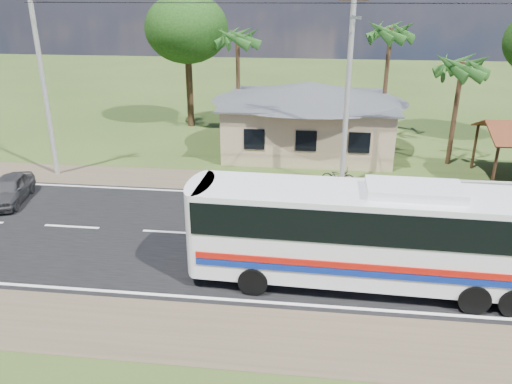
{
  "coord_description": "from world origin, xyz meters",
  "views": [
    {
      "loc": [
        1.46,
        -18.69,
        9.7
      ],
      "look_at": [
        -0.93,
        1.0,
        1.66
      ],
      "focal_mm": 35.0,
      "sensor_mm": 36.0,
      "label": 1
    }
  ],
  "objects": [
    {
      "name": "road",
      "position": [
        0.0,
        0.0,
        0.01
      ],
      "size": [
        120.0,
        16.0,
        0.03
      ],
      "color": "black",
      "rests_on": "ground"
    },
    {
      "name": "small_car",
      "position": [
        -13.28,
        2.37,
        0.65
      ],
      "size": [
        2.29,
        4.05,
        1.3
      ],
      "primitive_type": "imported",
      "rotation": [
        0.0,
        0.0,
        0.21
      ],
      "color": "#29282B",
      "rests_on": "ground"
    },
    {
      "name": "palm_far",
      "position": [
        -4.0,
        16.0,
        6.68
      ],
      "size": [
        2.8,
        2.8,
        7.7
      ],
      "color": "#47301E",
      "rests_on": "ground"
    },
    {
      "name": "coach_bus",
      "position": [
        3.75,
        -3.13,
        2.2
      ],
      "size": [
        12.46,
        2.98,
        3.84
      ],
      "rotation": [
        0.0,
        0.0,
        -0.03
      ],
      "color": "white",
      "rests_on": "ground"
    },
    {
      "name": "ground",
      "position": [
        0.0,
        0.0,
        0.0
      ],
      "size": [
        120.0,
        120.0,
        0.0
      ],
      "primitive_type": "plane",
      "color": "#2E4518",
      "rests_on": "ground"
    },
    {
      "name": "house",
      "position": [
        1.0,
        13.0,
        2.64
      ],
      "size": [
        12.4,
        10.0,
        5.0
      ],
      "color": "tan",
      "rests_on": "ground"
    },
    {
      "name": "motorcycle",
      "position": [
        2.82,
        6.79,
        0.46
      ],
      "size": [
        1.8,
        0.8,
        0.91
      ],
      "primitive_type": "imported",
      "rotation": [
        0.0,
        0.0,
        1.45
      ],
      "color": "black",
      "rests_on": "ground"
    },
    {
      "name": "tree_behind_house",
      "position": [
        -8.0,
        18.0,
        7.12
      ],
      "size": [
        6.0,
        6.0,
        9.61
      ],
      "color": "#47301E",
      "rests_on": "ground"
    },
    {
      "name": "utility_poles",
      "position": [
        2.67,
        6.49,
        5.77
      ],
      "size": [
        32.8,
        2.22,
        11.0
      ],
      "color": "#9E9E99",
      "rests_on": "ground"
    },
    {
      "name": "palm_near",
      "position": [
        9.5,
        11.0,
        5.71
      ],
      "size": [
        2.8,
        2.8,
        6.7
      ],
      "color": "#47301E",
      "rests_on": "ground"
    },
    {
      "name": "palm_mid",
      "position": [
        6.0,
        15.5,
        7.16
      ],
      "size": [
        2.8,
        2.8,
        8.2
      ],
      "color": "#47301E",
      "rests_on": "ground"
    }
  ]
}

